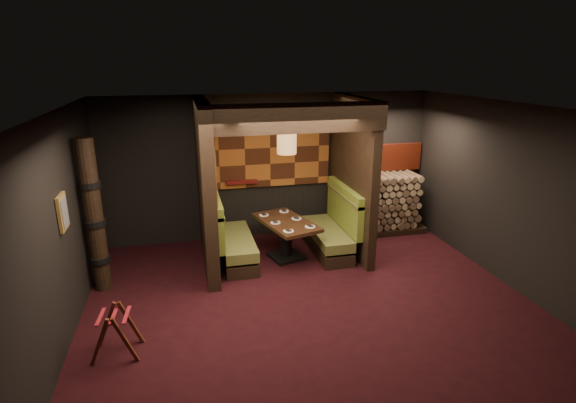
{
  "coord_description": "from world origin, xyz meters",
  "views": [
    {
      "loc": [
        -1.7,
        -5.77,
        3.47
      ],
      "look_at": [
        0.0,
        1.3,
        1.15
      ],
      "focal_mm": 28.0,
      "sensor_mm": 36.0,
      "label": 1
    }
  ],
  "objects_px": {
    "booth_bench_left": "(231,240)",
    "pendant_lamp": "(287,140)",
    "dining_table": "(286,233)",
    "firewood_stack": "(383,203)",
    "luggage_rack": "(116,330)",
    "totem_column": "(95,218)",
    "booth_bench_right": "(332,231)"
  },
  "relations": [
    {
      "from": "firewood_stack",
      "to": "luggage_rack",
      "type": "bearing_deg",
      "value": -148.24
    },
    {
      "from": "booth_bench_right",
      "to": "pendant_lamp",
      "type": "bearing_deg",
      "value": -169.46
    },
    {
      "from": "dining_table",
      "to": "pendant_lamp",
      "type": "distance_m",
      "value": 1.69
    },
    {
      "from": "booth_bench_left",
      "to": "booth_bench_right",
      "type": "xyz_separation_m",
      "value": [
        1.89,
        0.0,
        0.0
      ]
    },
    {
      "from": "booth_bench_right",
      "to": "pendant_lamp",
      "type": "height_order",
      "value": "pendant_lamp"
    },
    {
      "from": "booth_bench_right",
      "to": "booth_bench_left",
      "type": "bearing_deg",
      "value": 180.0
    },
    {
      "from": "booth_bench_left",
      "to": "booth_bench_right",
      "type": "relative_size",
      "value": 1.0
    },
    {
      "from": "booth_bench_left",
      "to": "pendant_lamp",
      "type": "xyz_separation_m",
      "value": [
        0.98,
        -0.17,
        1.77
      ]
    },
    {
      "from": "booth_bench_right",
      "to": "dining_table",
      "type": "distance_m",
      "value": 0.92
    },
    {
      "from": "booth_bench_left",
      "to": "totem_column",
      "type": "height_order",
      "value": "totem_column"
    },
    {
      "from": "booth_bench_left",
      "to": "dining_table",
      "type": "distance_m",
      "value": 0.99
    },
    {
      "from": "dining_table",
      "to": "luggage_rack",
      "type": "distance_m",
      "value": 3.47
    },
    {
      "from": "dining_table",
      "to": "firewood_stack",
      "type": "distance_m",
      "value": 2.41
    },
    {
      "from": "dining_table",
      "to": "totem_column",
      "type": "height_order",
      "value": "totem_column"
    },
    {
      "from": "totem_column",
      "to": "firewood_stack",
      "type": "distance_m",
      "value": 5.51
    },
    {
      "from": "dining_table",
      "to": "booth_bench_right",
      "type": "bearing_deg",
      "value": 7.47
    },
    {
      "from": "booth_bench_right",
      "to": "firewood_stack",
      "type": "height_order",
      "value": "firewood_stack"
    },
    {
      "from": "dining_table",
      "to": "pendant_lamp",
      "type": "relative_size",
      "value": 1.65
    },
    {
      "from": "dining_table",
      "to": "luggage_rack",
      "type": "height_order",
      "value": "dining_table"
    },
    {
      "from": "totem_column",
      "to": "dining_table",
      "type": "bearing_deg",
      "value": 7.98
    },
    {
      "from": "pendant_lamp",
      "to": "luggage_rack",
      "type": "height_order",
      "value": "pendant_lamp"
    },
    {
      "from": "luggage_rack",
      "to": "totem_column",
      "type": "distance_m",
      "value": 2.04
    },
    {
      "from": "dining_table",
      "to": "booth_bench_left",
      "type": "bearing_deg",
      "value": 173.07
    },
    {
      "from": "totem_column",
      "to": "luggage_rack",
      "type": "bearing_deg",
      "value": -77.08
    },
    {
      "from": "booth_bench_left",
      "to": "firewood_stack",
      "type": "height_order",
      "value": "firewood_stack"
    },
    {
      "from": "pendant_lamp",
      "to": "firewood_stack",
      "type": "xyz_separation_m",
      "value": [
        2.26,
        0.87,
        -1.55
      ]
    },
    {
      "from": "pendant_lamp",
      "to": "luggage_rack",
      "type": "relative_size",
      "value": 1.41
    },
    {
      "from": "luggage_rack",
      "to": "firewood_stack",
      "type": "distance_m",
      "value": 5.8
    },
    {
      "from": "firewood_stack",
      "to": "dining_table",
      "type": "bearing_deg",
      "value": -160.1
    },
    {
      "from": "totem_column",
      "to": "booth_bench_right",
      "type": "bearing_deg",
      "value": 7.86
    },
    {
      "from": "booth_bench_left",
      "to": "totem_column",
      "type": "relative_size",
      "value": 0.67
    },
    {
      "from": "luggage_rack",
      "to": "totem_column",
      "type": "xyz_separation_m",
      "value": [
        -0.41,
        1.8,
        0.87
      ]
    }
  ]
}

